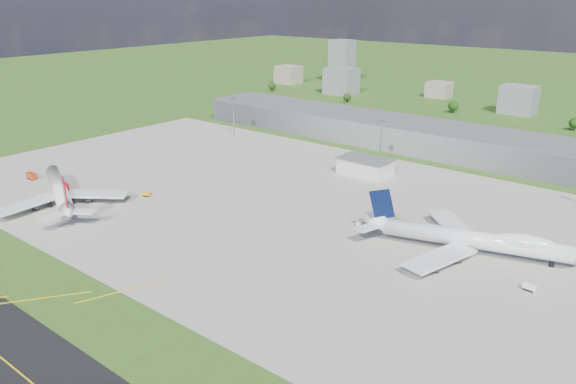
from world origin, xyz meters
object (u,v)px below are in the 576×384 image
Objects in this scene: crash_tender at (32,176)px; van_white_near at (360,223)px; airliner_red_twin at (60,192)px; airliner_blue_quad at (474,240)px; van_white_far at (529,288)px; tug_yellow at (147,194)px; fire_truck at (61,187)px.

crash_tender is 171.37m from van_white_near.
van_white_near is at bearing -127.97° from airliner_red_twin.
van_white_far is at bearing -46.77° from airliner_blue_quad.
van_white_near reaches higher than van_white_far.
airliner_blue_quad is at bearing 153.54° from van_white_far.
airliner_red_twin is 196.23m from van_white_far.
van_white_near is 71.14m from van_white_far.
van_white_near is (96.26, 32.80, 0.21)m from tug_yellow.
airliner_blue_quad reaches higher than van_white_far.
crash_tender is at bearing 12.60° from airliner_red_twin.
fire_truck is (-16.03, 9.26, -3.55)m from airliner_red_twin.
fire_truck is at bearing -5.79° from airliner_red_twin.
van_white_far is at bearing -110.29° from van_white_near.
fire_truck is 44.03m from tug_yellow.
fire_truck is at bearing 1.21° from crash_tender.
fire_truck is 1.84× the size of van_white_near.
airliner_red_twin is 44.72m from crash_tender.
van_white_far reaches higher than tug_yellow.
airliner_red_twin is 14.64× the size of van_white_near.
crash_tender is 1.30× the size of van_white_near.
airliner_red_twin is at bearing -30.97° from fire_truck.
tug_yellow is (-142.05, -36.13, -4.78)m from airliner_blue_quad.
airliner_blue_quad is at bearing 15.94° from crash_tender.
crash_tender is at bearing -165.30° from van_white_far.
van_white_near is at bearing 20.66° from fire_truck.
airliner_red_twin is 0.91× the size of airliner_blue_quad.
van_white_far is at bearing -140.55° from airliner_red_twin.
fire_truck is 2.02× the size of tug_yellow.
airliner_blue_quad is 17.74× the size of tug_yellow.
airliner_blue_quad is 46.13m from van_white_near.
van_white_far is (70.25, -11.25, -0.08)m from van_white_near.
van_white_near is (135.07, 53.57, -0.74)m from fire_truck.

